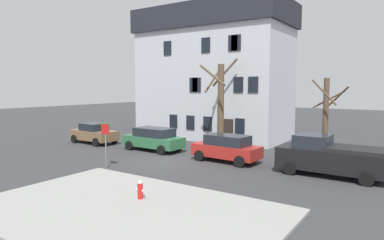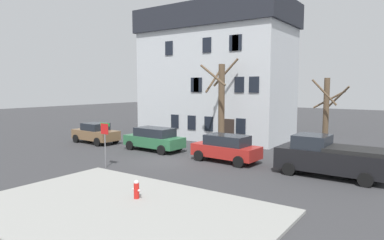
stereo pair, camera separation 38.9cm
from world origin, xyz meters
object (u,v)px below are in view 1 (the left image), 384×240
(tree_bare_near, at_px, (220,103))
(car_green_wagon, at_px, (154,139))
(tree_bare_mid, at_px, (326,117))
(fire_hydrant, at_px, (140,189))
(car_brown_sedan, at_px, (94,133))
(car_red_wagon, at_px, (227,148))
(bicycle_leaning, at_px, (143,136))
(street_sign_pole, at_px, (105,137))
(building_main, at_px, (213,72))
(pickup_truck_black, at_px, (330,156))

(tree_bare_near, height_order, car_green_wagon, tree_bare_near)
(tree_bare_mid, height_order, fire_hydrant, tree_bare_mid)
(car_green_wagon, xyz_separation_m, fire_hydrant, (6.78, -8.81, -0.36))
(car_brown_sedan, height_order, fire_hydrant, car_brown_sedan)
(tree_bare_near, xyz_separation_m, car_red_wagon, (2.50, -3.64, -2.58))
(bicycle_leaning, bearing_deg, tree_bare_near, -0.26)
(tree_bare_mid, xyz_separation_m, street_sign_pole, (-10.01, -8.59, -0.95))
(building_main, distance_m, tree_bare_mid, 12.79)
(car_red_wagon, xyz_separation_m, bicycle_leaning, (-10.26, 3.67, -0.51))
(bicycle_leaning, bearing_deg, car_green_wagon, -39.46)
(car_green_wagon, xyz_separation_m, bicycle_leaning, (-4.11, 3.38, -0.51))
(tree_bare_near, height_order, street_sign_pole, tree_bare_near)
(tree_bare_near, bearing_deg, car_green_wagon, -137.48)
(tree_bare_mid, height_order, car_brown_sedan, tree_bare_mid)
(tree_bare_near, distance_m, fire_hydrant, 12.90)
(car_green_wagon, bearing_deg, tree_bare_near, 42.52)
(car_brown_sedan, relative_size, fire_hydrant, 5.59)
(tree_bare_near, distance_m, car_red_wagon, 5.12)
(building_main, xyz_separation_m, fire_hydrant, (6.70, -17.15, -5.42))
(car_green_wagon, xyz_separation_m, pickup_truck_black, (12.24, -0.24, 0.14))
(tree_bare_near, distance_m, car_green_wagon, 5.59)
(tree_bare_near, xyz_separation_m, bicycle_leaning, (-7.76, 0.04, -3.09))
(car_brown_sedan, distance_m, pickup_truck_black, 18.42)
(tree_bare_near, height_order, tree_bare_mid, tree_bare_near)
(fire_hydrant, bearing_deg, tree_bare_near, 104.41)
(street_sign_pole, distance_m, bicycle_leaning, 10.58)
(car_brown_sedan, bearing_deg, pickup_truck_black, 0.06)
(pickup_truck_black, distance_m, bicycle_leaning, 16.75)
(car_green_wagon, distance_m, bicycle_leaning, 5.35)
(car_brown_sedan, distance_m, car_green_wagon, 6.19)
(fire_hydrant, height_order, bicycle_leaning, bicycle_leaning)
(tree_bare_mid, relative_size, car_brown_sedan, 1.20)
(building_main, bearing_deg, tree_bare_mid, -25.75)
(tree_bare_near, xyz_separation_m, pickup_truck_black, (8.58, -3.58, -2.44))
(tree_bare_mid, distance_m, fire_hydrant, 12.79)
(tree_bare_mid, bearing_deg, car_green_wagon, -165.28)
(street_sign_pole, relative_size, bicycle_leaning, 1.48)
(tree_bare_near, bearing_deg, bicycle_leaning, 179.74)
(car_green_wagon, relative_size, fire_hydrant, 6.02)
(car_red_wagon, bearing_deg, bicycle_leaning, 160.32)
(tree_bare_near, bearing_deg, tree_bare_mid, -2.98)
(tree_bare_near, distance_m, bicycle_leaning, 8.35)
(tree_bare_mid, xyz_separation_m, pickup_truck_black, (0.99, -3.19, -1.76))
(tree_bare_mid, distance_m, car_brown_sedan, 17.83)
(car_green_wagon, bearing_deg, car_brown_sedan, -177.64)
(pickup_truck_black, height_order, fire_hydrant, pickup_truck_black)
(bicycle_leaning, bearing_deg, building_main, 49.79)
(pickup_truck_black, bearing_deg, tree_bare_mid, 107.31)
(pickup_truck_black, height_order, street_sign_pole, street_sign_pole)
(tree_bare_near, distance_m, pickup_truck_black, 9.62)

